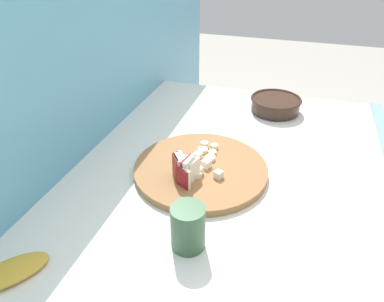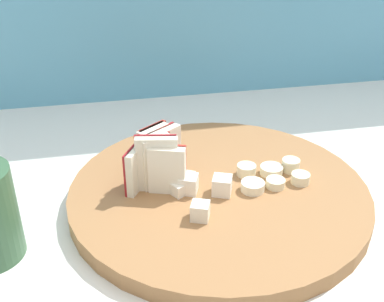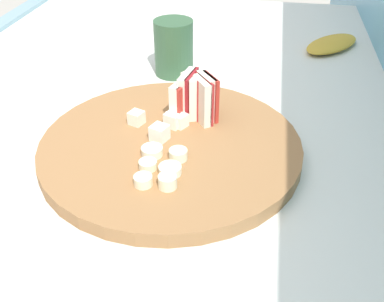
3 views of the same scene
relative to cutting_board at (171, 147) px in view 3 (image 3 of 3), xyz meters
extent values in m
cylinder|color=olive|center=(0.00, 0.00, 0.00)|extent=(0.36, 0.36, 0.02)
cube|color=#B22D23|center=(-0.06, 0.01, 0.04)|extent=(0.04, 0.02, 0.06)
cube|color=#EFE5CC|center=(-0.06, 0.00, 0.04)|extent=(0.04, 0.03, 0.06)
cube|color=maroon|center=(-0.07, 0.02, 0.04)|extent=(0.05, 0.01, 0.07)
cube|color=beige|center=(-0.07, 0.01, 0.04)|extent=(0.05, 0.02, 0.07)
cube|color=#A32323|center=(-0.07, 0.02, 0.04)|extent=(0.04, 0.02, 0.06)
cube|color=#EFE5CC|center=(-0.07, 0.02, 0.04)|extent=(0.04, 0.03, 0.06)
cube|color=#A32323|center=(-0.06, 0.04, 0.04)|extent=(0.04, 0.03, 0.07)
cube|color=beige|center=(-0.06, 0.03, 0.04)|extent=(0.04, 0.03, 0.07)
cube|color=#B22D23|center=(-0.07, 0.04, 0.04)|extent=(0.04, 0.03, 0.07)
cube|color=beige|center=(-0.07, 0.04, 0.04)|extent=(0.04, 0.03, 0.07)
cube|color=maroon|center=(-0.10, 0.02, 0.04)|extent=(0.02, 0.04, 0.05)
cube|color=beige|center=(-0.09, 0.02, 0.04)|extent=(0.03, 0.04, 0.05)
cube|color=white|center=(-0.04, 0.00, 0.02)|extent=(0.03, 0.03, 0.02)
cube|color=white|center=(-0.05, -0.01, 0.02)|extent=(0.02, 0.02, 0.01)
cube|color=white|center=(0.00, -0.01, 0.02)|extent=(0.03, 0.03, 0.02)
cube|color=#EFE5CC|center=(-0.04, -0.06, 0.02)|extent=(0.02, 0.02, 0.02)
cube|color=white|center=(-0.04, 0.01, 0.02)|extent=(0.03, 0.03, 0.02)
cylinder|color=#F4EAC6|center=(0.04, -0.02, 0.02)|extent=(0.03, 0.03, 0.01)
cylinder|color=beige|center=(0.07, -0.01, 0.02)|extent=(0.02, 0.02, 0.01)
cylinder|color=beige|center=(0.10, -0.01, 0.02)|extent=(0.02, 0.02, 0.01)
cylinder|color=beige|center=(0.04, 0.02, 0.02)|extent=(0.02, 0.02, 0.01)
cylinder|color=#F4EAC6|center=(0.07, 0.01, 0.02)|extent=(0.03, 0.03, 0.01)
cylinder|color=beige|center=(0.10, 0.02, 0.02)|extent=(0.02, 0.02, 0.02)
ellipsoid|color=gold|center=(-0.43, 0.25, 0.00)|extent=(0.16, 0.15, 0.02)
cylinder|color=#335638|center=(-0.25, -0.05, 0.04)|extent=(0.07, 0.07, 0.10)
camera|label=1|loc=(-0.74, -0.21, 0.55)|focal=33.07mm
camera|label=2|loc=(-0.13, -0.46, 0.32)|focal=44.86mm
camera|label=3|loc=(0.49, 0.12, 0.34)|focal=41.68mm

